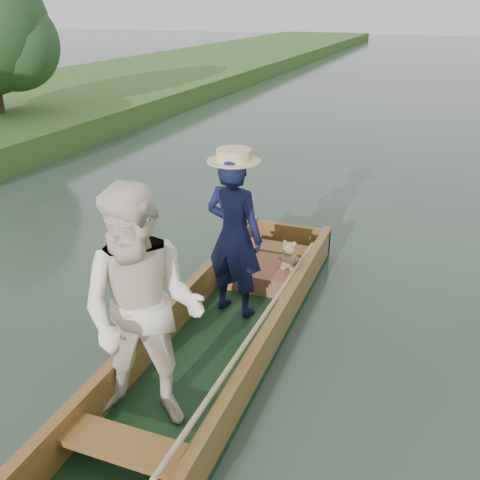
% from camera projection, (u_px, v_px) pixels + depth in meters
% --- Properties ---
extents(ground, '(120.00, 120.00, 0.00)m').
position_uv_depth(ground, '(218.00, 353.00, 5.19)').
color(ground, '#283D30').
rests_on(ground, ground).
extents(punt, '(1.21, 5.00, 2.03)m').
position_uv_depth(punt, '(196.00, 302.00, 4.66)').
color(punt, black).
rests_on(punt, ground).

